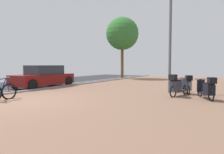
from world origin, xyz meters
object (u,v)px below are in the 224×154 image
Objects in this scene: scooter_mid at (207,89)px; street_tree at (122,34)px; bicycle_foreground at (0,91)px; scooter_far at (178,86)px; lamp_post at (170,22)px; scooter_near at (186,85)px; parked_car_near at (44,77)px.

street_tree is (-8.93, 9.43, 4.15)m from scooter_mid.
bicycle_foreground reaches higher than scooter_far.
street_tree is (-7.68, 9.16, 4.13)m from scooter_far.
bicycle_foreground is at bearing -82.72° from street_tree.
lamp_post reaches higher than scooter_mid.
scooter_near is 12.02m from street_tree.
lamp_post reaches higher than scooter_far.
parked_car_near reaches higher than scooter_far.
scooter_near is at bearing -45.84° from street_tree.
scooter_mid is (1.07, -1.34, 0.01)m from scooter_near.
scooter_far is 0.27× the size of street_tree.
parked_car_near is (-8.38, -0.41, 0.19)m from scooter_far.
bicycle_foreground is at bearing -132.39° from lamp_post.
scooter_near is 0.24× the size of street_tree.
bicycle_foreground is 0.21× the size of lamp_post.
scooter_far is (-1.25, 0.27, 0.02)m from scooter_mid.
street_tree is at bearing 85.77° from parked_car_near.
lamp_post is (5.26, 5.76, 3.19)m from bicycle_foreground.
street_tree is (-7.04, 8.17, 1.01)m from lamp_post.
scooter_far is 3.33m from lamp_post.
scooter_far is at bearing -57.14° from lamp_post.
bicycle_foreground is 7.59m from scooter_far.
bicycle_foreground is 0.35× the size of parked_car_near.
parked_car_near is (-8.56, -1.48, 0.22)m from scooter_near.
lamp_post is at bearing 10.18° from parked_car_near.
scooter_far is 8.40m from parked_car_near.
parked_car_near is (-2.49, 4.37, 0.26)m from bicycle_foreground.
street_tree is at bearing 129.97° from scooter_far.
scooter_near is 3.26m from lamp_post.
lamp_post is at bearing 146.36° from scooter_mid.
parked_car_near reaches higher than scooter_near.
parked_car_near is 8.40m from lamp_post.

